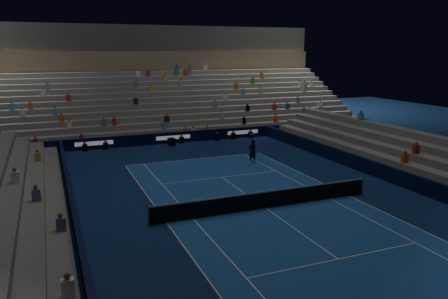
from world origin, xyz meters
TOP-DOWN VIEW (x-y plane):
  - ground at (0.00, 0.00)m, footprint 90.00×90.00m
  - court_surface at (0.00, 0.00)m, footprint 10.97×23.77m
  - sponsor_barrier_far at (0.00, 18.50)m, footprint 44.00×0.25m
  - sponsor_barrier_east at (9.70, 0.00)m, footprint 0.25×37.00m
  - sponsor_barrier_west at (-9.70, 0.00)m, footprint 0.25×37.00m
  - grandstand_main at (0.00, 27.90)m, footprint 44.00×15.20m
  - grandstand_east at (13.17, 0.00)m, footprint 5.00×37.00m
  - tennis_net at (0.00, 0.00)m, footprint 12.90×0.10m
  - tennis_player at (3.63, 9.24)m, footprint 0.70×0.49m
  - broadcast_camera at (-0.43, 17.41)m, footprint 0.61×1.03m

SIDE VIEW (x-z plane):
  - ground at x=0.00m, z-range 0.00..0.00m
  - court_surface at x=0.00m, z-range 0.00..0.01m
  - broadcast_camera at x=-0.43m, z-range 0.01..0.69m
  - sponsor_barrier_far at x=0.00m, z-range 0.00..1.00m
  - sponsor_barrier_east at x=9.70m, z-range 0.00..1.00m
  - sponsor_barrier_west at x=-9.70m, z-range 0.00..1.00m
  - tennis_net at x=0.00m, z-range -0.05..1.05m
  - tennis_player at x=3.63m, z-range 0.00..1.81m
  - grandstand_east at x=13.17m, z-range -0.33..2.17m
  - grandstand_main at x=0.00m, z-range -2.22..8.98m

